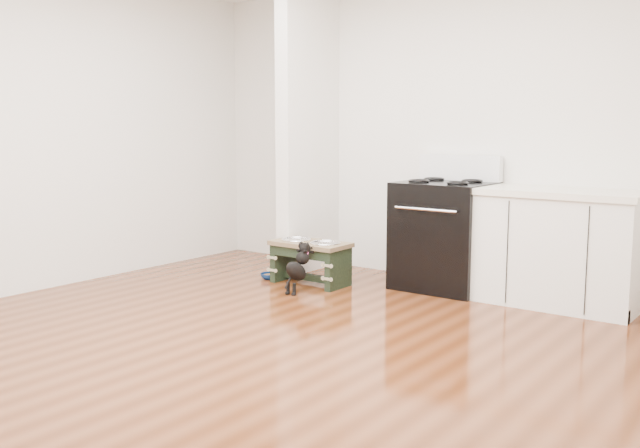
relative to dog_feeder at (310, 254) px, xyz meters
The scene contains 8 objects.
ground 1.80m from the dog_feeder, 64.16° to the right, with size 5.00×5.00×0.00m, color #49200D.
room_shell 2.23m from the dog_feeder, 64.16° to the right, with size 5.00×5.00×5.00m.
partition_wall 1.26m from the dog_feeder, 128.61° to the left, with size 0.15×0.80×2.70m, color silver.
oven_range 1.19m from the dog_feeder, 28.76° to the left, with size 0.76×0.69×1.14m.
cabinet_run 2.09m from the dog_feeder, 16.15° to the left, with size 1.24×0.64×0.91m.
dog_feeder is the anchor object (origin of this frame).
puppy 0.34m from the dog_feeder, 68.85° to the right, with size 0.12×0.36×0.42m.
floor_bowl 0.49m from the dog_feeder, behind, with size 0.19×0.19×0.05m.
Camera 1 is at (3.00, -3.32, 1.41)m, focal length 40.00 mm.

